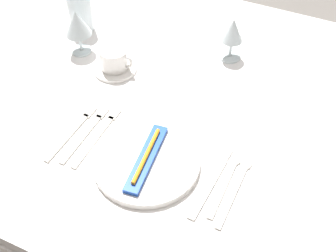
# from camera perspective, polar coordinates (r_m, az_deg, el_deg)

# --- Properties ---
(ground_plane) EXTENTS (6.00, 6.00, 0.00)m
(ground_plane) POSITION_cam_1_polar(r_m,az_deg,el_deg) (1.82, 2.86, -14.41)
(ground_plane) COLOR slate
(dining_table) EXTENTS (1.80, 1.11, 0.74)m
(dining_table) POSITION_cam_1_polar(r_m,az_deg,el_deg) (1.29, 3.92, 0.03)
(dining_table) COLOR white
(dining_table) RESTS_ON ground
(dinner_plate) EXTENTS (0.25, 0.25, 0.02)m
(dinner_plate) POSITION_cam_1_polar(r_m,az_deg,el_deg) (1.08, -2.70, -4.57)
(dinner_plate) COLOR white
(dinner_plate) RESTS_ON dining_table
(toothbrush_package) EXTENTS (0.06, 0.21, 0.02)m
(toothbrush_package) POSITION_cam_1_polar(r_m,az_deg,el_deg) (1.07, -2.73, -4.01)
(toothbrush_package) COLOR blue
(toothbrush_package) RESTS_ON dinner_plate
(fork_outer) EXTENTS (0.02, 0.22, 0.00)m
(fork_outer) POSITION_cam_1_polar(r_m,az_deg,el_deg) (1.16, -8.65, -1.03)
(fork_outer) COLOR beige
(fork_outer) RESTS_ON dining_table
(fork_inner) EXTENTS (0.02, 0.21, 0.00)m
(fork_inner) POSITION_cam_1_polar(r_m,az_deg,el_deg) (1.17, -10.10, -0.71)
(fork_inner) COLOR beige
(fork_inner) RESTS_ON dining_table
(fork_salad) EXTENTS (0.02, 0.21, 0.00)m
(fork_salad) POSITION_cam_1_polar(r_m,az_deg,el_deg) (1.18, -11.76, -0.53)
(fork_salad) COLOR beige
(fork_salad) RESTS_ON dining_table
(dinner_knife) EXTENTS (0.03, 0.23, 0.00)m
(dinner_knife) POSITION_cam_1_polar(r_m,az_deg,el_deg) (1.06, 5.36, -7.20)
(dinner_knife) COLOR beige
(dinner_knife) RESTS_ON dining_table
(spoon_soup) EXTENTS (0.03, 0.20, 0.01)m
(spoon_soup) POSITION_cam_1_polar(r_m,az_deg,el_deg) (1.07, 7.57, -6.23)
(spoon_soup) COLOR beige
(spoon_soup) RESTS_ON dining_table
(spoon_dessert) EXTENTS (0.03, 0.22, 0.01)m
(spoon_dessert) POSITION_cam_1_polar(r_m,az_deg,el_deg) (1.07, 8.75, -7.01)
(spoon_dessert) COLOR beige
(spoon_dessert) RESTS_ON dining_table
(saucer_left) EXTENTS (0.13, 0.13, 0.01)m
(saucer_left) POSITION_cam_1_polar(r_m,az_deg,el_deg) (1.35, -6.64, 7.19)
(saucer_left) COLOR white
(saucer_left) RESTS_ON dining_table
(coffee_cup_left) EXTENTS (0.10, 0.08, 0.06)m
(coffee_cup_left) POSITION_cam_1_polar(r_m,az_deg,el_deg) (1.32, -6.71, 8.37)
(coffee_cup_left) COLOR white
(coffee_cup_left) RESTS_ON saucer_left
(wine_glass_centre) EXTENTS (0.08, 0.08, 0.14)m
(wine_glass_centre) POSITION_cam_1_polar(r_m,az_deg,el_deg) (1.38, -11.31, 12.40)
(wine_glass_centre) COLOR silver
(wine_glass_centre) RESTS_ON dining_table
(wine_glass_left) EXTENTS (0.07, 0.07, 0.13)m
(wine_glass_left) POSITION_cam_1_polar(r_m,az_deg,el_deg) (1.35, 8.12, 11.53)
(wine_glass_left) COLOR silver
(wine_glass_left) RESTS_ON dining_table
(drink_tumbler) EXTENTS (0.08, 0.08, 0.13)m
(drink_tumbler) POSITION_cam_1_polar(r_m,az_deg,el_deg) (1.50, -10.90, 13.69)
(drink_tumbler) COLOR silver
(drink_tumbler) RESTS_ON dining_table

